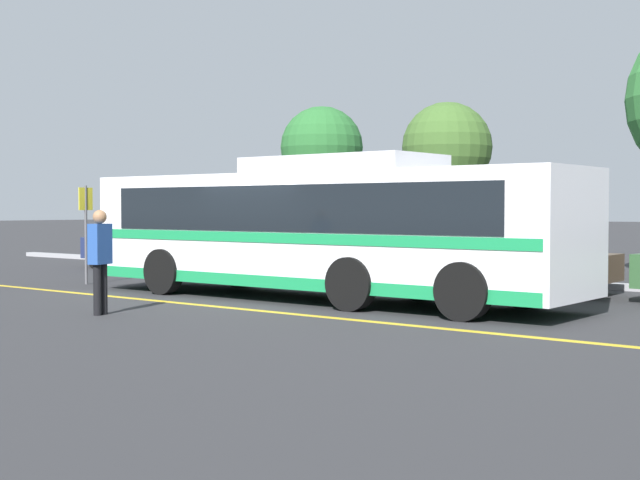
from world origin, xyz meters
The scene contains 11 objects.
ground_plane centered at (0.00, 0.00, 0.00)m, with size 220.00×220.00×0.00m, color #2D2D30.
lane_strip_0 centered at (0.86, -1.79, 0.00)m, with size 0.20×31.11×0.01m, color gold.
curb_strip centered at (0.86, 6.48, 0.07)m, with size 39.11×0.36×0.15m, color #99999E.
transit_bus centered at (0.87, 0.41, 1.50)m, with size 11.44×2.69×2.93m.
parked_car_0 centered at (-9.31, 4.35, 0.72)m, with size 4.23×2.22×1.41m.
parked_car_1 centered at (-3.20, 4.48, 0.71)m, with size 4.19×2.25×1.41m.
parked_car_2 centered at (2.99, 4.49, 0.74)m, with size 4.72×2.14×1.48m.
pedestrian_0 centered at (-0.60, -4.01, 1.07)m, with size 0.31×0.46×1.86m.
bus_stop_sign centered at (-6.06, -0.24, 1.55)m, with size 0.07×0.40×2.45m.
tree_1 centered at (-2.11, 10.53, 3.79)m, with size 2.82×2.82×5.22m.
tree_2 centered at (-7.64, 11.16, 4.03)m, with size 2.96×2.96×5.54m.
Camera 1 is at (12.25, -13.87, 1.89)m, focal length 50.00 mm.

